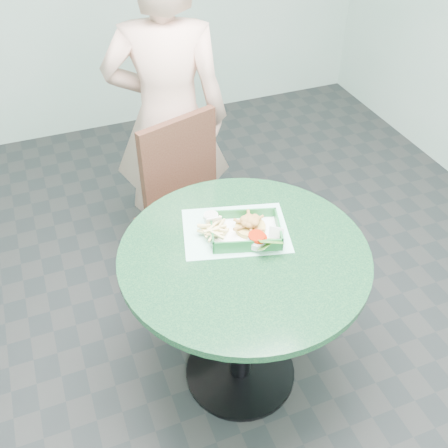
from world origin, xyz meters
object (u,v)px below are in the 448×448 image
object	(u,v)px
diner_person	(168,106)
crab_sandwich	(249,226)
cafe_table	(243,286)
food_basket	(245,237)
dining_chair	(187,202)
sauce_ramekin	(208,228)

from	to	relation	value
diner_person	crab_sandwich	xyz separation A→B (m)	(0.06, -0.86, -0.10)
cafe_table	food_basket	xyz separation A→B (m)	(0.04, 0.08, 0.19)
dining_chair	crab_sandwich	world-z (taller)	dining_chair
food_basket	crab_sandwich	world-z (taller)	crab_sandwich
cafe_table	dining_chair	bearing A→B (deg)	91.50
diner_person	crab_sandwich	bearing A→B (deg)	112.28
cafe_table	diner_person	world-z (taller)	diner_person
dining_chair	diner_person	world-z (taller)	diner_person
dining_chair	diner_person	xyz separation A→B (m)	(0.02, 0.30, 0.37)
dining_chair	food_basket	size ratio (longest dim) A/B	3.58
food_basket	crab_sandwich	distance (m)	0.04
food_basket	sauce_ramekin	xyz separation A→B (m)	(-0.13, 0.06, 0.03)
cafe_table	food_basket	distance (m)	0.21
cafe_table	diner_person	xyz separation A→B (m)	(-0.00, 0.95, 0.32)
diner_person	cafe_table	bearing A→B (deg)	108.44
cafe_table	dining_chair	distance (m)	0.66
crab_sandwich	cafe_table	bearing A→B (deg)	-121.46
dining_chair	crab_sandwich	xyz separation A→B (m)	(0.07, -0.56, 0.27)
dining_chair	crab_sandwich	size ratio (longest dim) A/B	7.97
diner_person	crab_sandwich	distance (m)	0.87
food_basket	sauce_ramekin	world-z (taller)	sauce_ramekin
food_basket	dining_chair	bearing A→B (deg)	95.31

